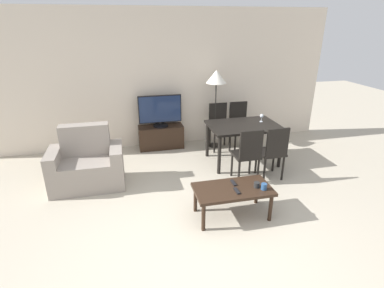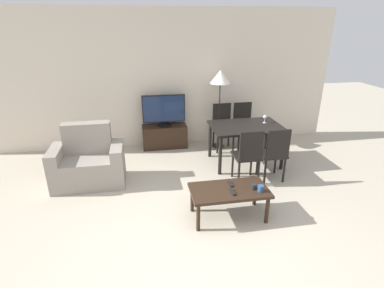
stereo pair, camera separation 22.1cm
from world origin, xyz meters
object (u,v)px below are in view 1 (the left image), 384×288
Objects in this scene: tv_stand at (161,137)px; cup_white_near at (264,187)px; remote_secondary at (233,183)px; cup_colored_far at (257,185)px; armchair at (87,166)px; wine_glass_left at (262,116)px; coffee_table at (233,192)px; tv at (160,111)px; dining_table at (243,129)px; dining_chair_far at (239,122)px; dining_chair_far_left at (219,124)px; floor_lamp at (216,80)px; dining_chair_near at (248,153)px; remote_primary at (237,191)px; dining_chair_near_right at (273,150)px.

cup_white_near is at bearing -69.96° from tv_stand.
remote_secondary is 0.31m from cup_colored_far.
wine_glass_left is at bearing 6.68° from armchair.
tv is at bearing 103.28° from coffee_table.
dining_table is at bearing 76.93° from cup_white_near.
dining_chair_far is 2.39m from remote_secondary.
armchair is at bearing 146.21° from coffee_table.
dining_chair_far_left is 0.58× the size of floor_lamp.
wine_glass_left is (1.14, 1.65, 0.45)m from coffee_table.
armchair is 1.89m from tv.
dining_chair_near is at bearing 74.66° from cup_colored_far.
dining_chair_far is at bearing 75.89° from cup_white_near.
tv is at bearing 171.50° from floor_lamp.
coffee_table is 0.32m from cup_colored_far.
remote_primary is (-0.53, -0.92, -0.08)m from dining_chair_near.
tv is at bearing 110.06° from cup_white_near.
floor_lamp is (-0.27, 0.83, 0.75)m from dining_table.
cup_colored_far is at bearing -105.34° from dining_chair_near.
wine_glass_left is (1.75, -0.91, 0.59)m from tv_stand.
tv_stand is at bearing 109.25° from cup_colored_far.
dining_chair_near is 6.12× the size of remote_secondary.
cup_white_near is at bearing -122.74° from dining_chair_near_right.
floor_lamp is at bearing 78.42° from coffee_table.
dining_table is at bearing -71.76° from floor_lamp.
tv is 0.93× the size of dining_chair_far.
tv reaches higher than dining_table.
cup_white_near is at bearing -47.04° from cup_colored_far.
dining_chair_far_left is at bearing 106.46° from dining_chair_near_right.
dining_chair_far is 0.58× the size of floor_lamp.
remote_secondary is (-0.72, -1.45, -0.20)m from dining_table.
dining_table is 1.74m from cup_white_near.
tv_stand is 0.98× the size of dining_chair_far_left.
floor_lamp is at bearing 108.24° from dining_table.
armchair is at bearing -157.82° from dining_chair_far_left.
dining_table is at bearing -36.10° from tv_stand.
dining_chair_far_left is 11.94× the size of cup_colored_far.
dining_chair_near_right is 0.58× the size of floor_lamp.
dining_chair_near_right reaches higher than cup_white_near.
dining_chair_near and dining_chair_far_left have the same top height.
floor_lamp reaches higher than wine_glass_left.
armchair is 14.35× the size of cup_colored_far.
dining_chair_near is 0.58× the size of floor_lamp.
cup_colored_far is (-0.24, -0.88, -0.05)m from dining_chair_near.
dining_table is 1.69m from cup_colored_far.
floor_lamp is 10.48× the size of remote_secondary.
dining_chair_near is at bearing -106.46° from dining_chair_far.
dining_chair_near_right is (0.98, 0.83, 0.14)m from coffee_table.
tv_stand is 2.87m from cup_white_near.
armchair reaches higher than dining_chair_near.
cup_white_near is (-0.61, -2.42, -0.05)m from dining_chair_far.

